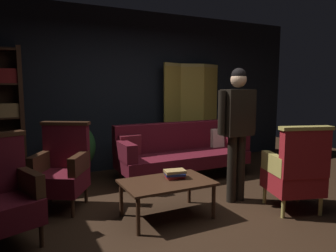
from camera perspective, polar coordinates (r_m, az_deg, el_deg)
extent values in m
plane|color=black|center=(3.74, 5.68, -16.06)|extent=(10.00, 10.00, 0.00)
cube|color=black|center=(5.65, -7.50, 6.45)|extent=(7.20, 0.10, 2.80)
cube|color=#B29338|center=(5.80, 0.84, 2.08)|extent=(0.44, 0.21, 1.90)
cube|color=tan|center=(5.79, 0.86, 11.18)|extent=(0.44, 0.21, 0.06)
cube|color=#B29338|center=(6.03, 4.39, 2.26)|extent=(0.45, 0.16, 1.90)
cube|color=tan|center=(6.02, 4.48, 11.01)|extent=(0.45, 0.16, 0.06)
cube|color=#B29338|center=(6.29, 7.67, 2.42)|extent=(0.44, 0.20, 1.90)
cube|color=tan|center=(6.28, 7.82, 10.82)|extent=(0.44, 0.21, 0.06)
cube|color=#382114|center=(5.10, -25.11, 1.51)|extent=(0.06, 0.32, 2.05)
cylinder|color=#382114|center=(4.42, -6.21, -10.79)|extent=(0.07, 0.07, 0.22)
cylinder|color=#382114|center=(5.35, 13.45, -7.73)|extent=(0.07, 0.07, 0.22)
cylinder|color=#382114|center=(4.96, -8.63, -8.79)|extent=(0.07, 0.07, 0.22)
cylinder|color=#382114|center=(5.80, 9.64, -6.44)|extent=(0.07, 0.07, 0.22)
cube|color=#4C0F19|center=(5.01, 2.86, -6.08)|extent=(2.10, 0.76, 0.20)
cube|color=#4C0F19|center=(5.21, 1.22, -1.85)|extent=(2.10, 0.18, 0.46)
cube|color=#4C0F19|center=(4.57, -7.94, -4.50)|extent=(0.16, 0.68, 0.26)
cube|color=#4C0F19|center=(5.50, 11.83, -2.58)|extent=(0.16, 0.68, 0.26)
cube|color=maroon|center=(4.80, -7.01, -3.67)|extent=(0.35, 0.15, 0.35)
cube|color=beige|center=(5.56, 9.35, -2.19)|extent=(0.34, 0.14, 0.35)
cylinder|color=#382114|center=(3.23, -5.49, -16.14)|extent=(0.04, 0.04, 0.39)
cylinder|color=#382114|center=(3.62, 8.33, -13.52)|extent=(0.04, 0.04, 0.39)
cylinder|color=#382114|center=(3.70, -8.55, -13.05)|extent=(0.04, 0.04, 0.39)
cylinder|color=#382114|center=(4.05, 3.90, -11.17)|extent=(0.04, 0.04, 0.39)
cube|color=#382114|center=(3.55, -0.22, -10.25)|extent=(1.00, 0.64, 0.03)
cylinder|color=tan|center=(4.45, 22.70, -11.19)|extent=(0.04, 0.04, 0.22)
cylinder|color=tan|center=(4.24, 17.26, -11.88)|extent=(0.04, 0.04, 0.22)
cylinder|color=tan|center=(4.09, 26.11, -13.02)|extent=(0.04, 0.04, 0.22)
cylinder|color=tan|center=(3.86, 20.31, -13.96)|extent=(0.04, 0.04, 0.22)
cube|color=maroon|center=(4.08, 21.75, -9.43)|extent=(0.70, 0.70, 0.24)
cube|color=maroon|center=(3.80, 23.78, -4.70)|extent=(0.57, 0.29, 0.54)
cube|color=tan|center=(3.75, 24.00, -0.36)|extent=(0.61, 0.31, 0.04)
cube|color=tan|center=(4.15, 24.78, -6.04)|extent=(0.24, 0.50, 0.22)
cube|color=tan|center=(3.91, 18.85, -6.54)|extent=(0.24, 0.50, 0.22)
cylinder|color=#382114|center=(3.27, -22.13, -18.03)|extent=(0.04, 0.04, 0.22)
cylinder|color=#382114|center=(3.66, -25.21, -15.38)|extent=(0.04, 0.04, 0.22)
cube|color=#4C0F19|center=(3.31, -27.76, -13.73)|extent=(0.72, 0.72, 0.24)
cube|color=#382114|center=(3.31, -24.02, -9.29)|extent=(0.26, 0.50, 0.22)
cylinder|color=#382114|center=(3.98, -23.41, -13.43)|extent=(0.04, 0.04, 0.22)
cylinder|color=#382114|center=(3.80, -17.05, -14.15)|extent=(0.04, 0.04, 0.22)
cylinder|color=#382114|center=(4.37, -20.60, -11.43)|extent=(0.04, 0.04, 0.22)
cylinder|color=#382114|center=(4.21, -14.77, -11.95)|extent=(0.04, 0.04, 0.22)
cube|color=#4C0F19|center=(4.01, -19.10, -9.61)|extent=(0.77, 0.77, 0.24)
cube|color=#4C0F19|center=(4.13, -18.08, -3.52)|extent=(0.54, 0.39, 0.54)
cube|color=#382114|center=(4.08, -18.24, 0.48)|extent=(0.58, 0.42, 0.04)
cube|color=#382114|center=(4.05, -22.38, -6.23)|extent=(0.33, 0.48, 0.22)
cube|color=#382114|center=(3.86, -15.94, -6.59)|extent=(0.33, 0.48, 0.22)
cylinder|color=black|center=(4.17, 13.08, -7.44)|extent=(0.12, 0.12, 0.86)
cylinder|color=black|center=(4.09, 11.58, -7.73)|extent=(0.12, 0.12, 0.86)
cube|color=maroon|center=(4.04, 12.52, -1.12)|extent=(0.32, 0.17, 0.09)
cube|color=black|center=(4.01, 12.62, 2.42)|extent=(0.41, 0.22, 0.58)
cube|color=white|center=(4.09, 11.62, 2.95)|extent=(0.14, 0.02, 0.41)
cube|color=maroon|center=(4.08, 11.66, 6.18)|extent=(0.09, 0.02, 0.04)
cylinder|color=black|center=(4.17, 15.23, 2.66)|extent=(0.09, 0.09, 0.54)
cylinder|color=black|center=(3.85, 9.80, 2.44)|extent=(0.09, 0.09, 0.54)
sphere|color=tan|center=(4.00, 12.78, 8.28)|extent=(0.20, 0.20, 0.20)
sphere|color=black|center=(4.00, 12.80, 9.00)|extent=(0.18, 0.18, 0.18)
cylinder|color=brown|center=(5.05, -16.54, -8.38)|extent=(0.28, 0.28, 0.28)
ellipsoid|color=#193D19|center=(4.95, -16.72, -3.67)|extent=(0.63, 0.63, 0.72)
cube|color=maroon|center=(3.66, 1.27, -9.24)|extent=(0.21, 0.16, 0.04)
cube|color=navy|center=(3.65, 1.27, -8.74)|extent=(0.27, 0.23, 0.03)
cube|color=#9E7A47|center=(3.64, 1.28, -8.29)|extent=(0.26, 0.20, 0.03)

